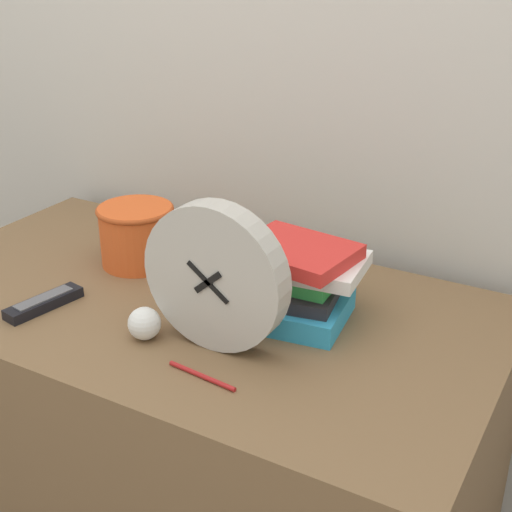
{
  "coord_description": "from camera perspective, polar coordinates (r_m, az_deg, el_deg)",
  "views": [
    {
      "loc": [
        0.73,
        -0.68,
        1.36
      ],
      "look_at": [
        0.17,
        0.3,
        0.85
      ],
      "focal_mm": 50.0,
      "sensor_mm": 36.0,
      "label": 1
    }
  ],
  "objects": [
    {
      "name": "pen",
      "position": [
        1.17,
        -4.34,
        -9.54
      ],
      "size": [
        0.13,
        0.02,
        0.01
      ],
      "color": "#B21E1E",
      "rests_on": "desk"
    },
    {
      "name": "desk",
      "position": [
        1.6,
        -5.04,
        -14.61
      ],
      "size": [
        1.21,
        0.66,
        0.7
      ],
      "color": "brown",
      "rests_on": "ground_plane"
    },
    {
      "name": "crumpled_paper_ball",
      "position": [
        1.27,
        -8.92,
        -5.35
      ],
      "size": [
        0.06,
        0.06,
        0.06
      ],
      "color": "white",
      "rests_on": "desk"
    },
    {
      "name": "book_stack",
      "position": [
        1.32,
        2.73,
        -2.07
      ],
      "size": [
        0.27,
        0.22,
        0.14
      ],
      "color": "#2D9ED1",
      "rests_on": "desk"
    },
    {
      "name": "desk_clock",
      "position": [
        1.19,
        -3.3,
        -1.71
      ],
      "size": [
        0.26,
        0.05,
        0.26
      ],
      "color": "#B7B2A8",
      "rests_on": "desk"
    },
    {
      "name": "tv_remote",
      "position": [
        1.42,
        -16.61,
        -3.6
      ],
      "size": [
        0.07,
        0.16,
        0.02
      ],
      "color": "black",
      "rests_on": "desk"
    },
    {
      "name": "wall_back",
      "position": [
        1.6,
        2.36,
        18.77
      ],
      "size": [
        6.0,
        0.04,
        2.4
      ],
      "color": "beige",
      "rests_on": "ground_plane"
    },
    {
      "name": "basket",
      "position": [
        1.54,
        -9.53,
        1.83
      ],
      "size": [
        0.16,
        0.16,
        0.13
      ],
      "color": "#E05623",
      "rests_on": "desk"
    }
  ]
}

